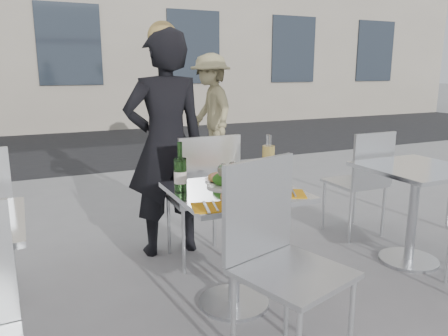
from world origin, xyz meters
name	(u,v)px	position (x,y,z in m)	size (l,w,h in m)	color
ground	(234,304)	(0.00, 0.00, 0.00)	(80.00, 80.00, 0.00)	slate
street_asphalt	(88,145)	(0.00, 6.50, 0.00)	(24.00, 5.00, 0.00)	black
main_table	(234,223)	(0.00, 0.00, 0.54)	(0.72, 0.72, 0.75)	#B7BABF
side_table_right	(415,194)	(1.50, 0.00, 0.54)	(0.72, 0.72, 0.75)	#B7BABF
chair_far	(204,189)	(0.06, 0.61, 0.59)	(0.47, 0.48, 1.00)	silver
chair_near	(277,247)	(-0.05, -0.56, 0.61)	(0.58, 0.59, 1.02)	silver
side_chair_rfar	(363,175)	(1.51, 0.57, 0.56)	(0.43, 0.44, 0.94)	silver
woman_diner	(166,145)	(-0.12, 0.97, 0.87)	(0.64, 0.42, 1.75)	black
pedestrian_b	(211,110)	(1.49, 3.85, 0.84)	(1.09, 0.63, 1.68)	#8E835C
pizza_near	(248,196)	(-0.01, -0.19, 0.76)	(0.31, 0.31, 0.02)	tan
pizza_far	(231,178)	(0.08, 0.20, 0.77)	(0.34, 0.34, 0.03)	white
salad_plate	(225,181)	(-0.02, 0.09, 0.79)	(0.22, 0.22, 0.09)	white
wine_bottle	(180,173)	(-0.31, 0.08, 0.86)	(0.07, 0.08, 0.29)	#21491B
carafe	(268,161)	(0.31, 0.14, 0.87)	(0.08, 0.08, 0.29)	#E7CC62
sugar_shaker	(270,177)	(0.24, 0.00, 0.80)	(0.06, 0.06, 0.11)	white
wineglass_white_a	(223,171)	(-0.06, 0.04, 0.86)	(0.07, 0.07, 0.16)	white
wineglass_white_b	(233,169)	(0.02, 0.06, 0.86)	(0.07, 0.07, 0.16)	white
wineglass_red_a	(244,171)	(0.06, 0.00, 0.86)	(0.07, 0.07, 0.16)	white
wineglass_red_b	(253,168)	(0.14, 0.04, 0.86)	(0.07, 0.07, 0.16)	white
napkin_left	(210,207)	(-0.27, -0.26, 0.75)	(0.22, 0.22, 0.01)	#F0A414
napkin_right	(289,193)	(0.24, -0.22, 0.75)	(0.24, 0.24, 0.01)	#F0A414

